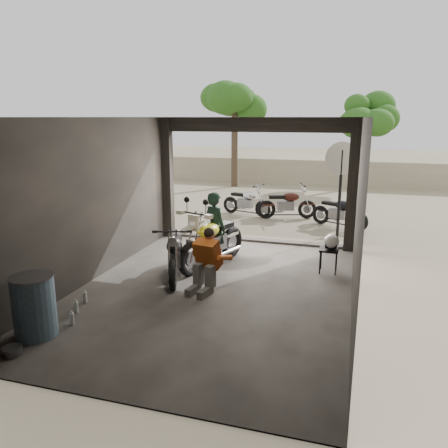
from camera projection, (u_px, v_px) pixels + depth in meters
The scene contains 16 objects.
ground at pixel (214, 291), 8.26m from camera, with size 80.00×80.00×0.00m, color #7A6D56.
garage at pixel (222, 219), 8.46m from camera, with size 7.00×7.13×3.20m.
boundary_wall at pixel (302, 172), 21.15m from camera, with size 18.00×0.30×1.20m, color gray.
tree_left at pixel (235, 99), 19.78m from camera, with size 2.20×2.20×5.60m.
tree_right at pixel (367, 109), 19.67m from camera, with size 2.20×2.20×5.00m.
main_bike at pixel (212, 237), 9.48m from camera, with size 0.82×2.00×1.33m, color beige, non-canonical shape.
left_bike at pixel (175, 251), 8.79m from camera, with size 0.69×1.67×1.13m, color black, non-canonical shape.
outside_bike_a at pixel (246, 200), 14.50m from camera, with size 0.65×1.58×1.07m, color black, non-canonical shape.
outside_bike_b at pixel (287, 201), 14.02m from camera, with size 0.68×1.66×1.12m, color #35120C, non-canonical shape.
outside_bike_c at pixel (340, 210), 12.87m from camera, with size 0.66×1.61×1.09m, color black, non-canonical shape.
rider at pixel (215, 228), 9.66m from camera, with size 0.59×0.39×1.62m, color black.
mechanic at pixel (204, 263), 8.05m from camera, with size 0.60×0.81×1.17m, color #A64C16, non-canonical shape.
stool at pixel (329, 252), 9.11m from camera, with size 0.38×0.38×0.53m.
helmet at pixel (331, 242), 9.06m from camera, with size 0.32×0.34×0.31m, color silver.
oil_drum at pixel (34, 307), 6.43m from camera, with size 0.61×0.61×0.95m, color #3C5365.
sign_post at pixel (341, 173), 11.46m from camera, with size 0.86×0.08×2.59m.
Camera 1 is at (2.37, -7.35, 3.20)m, focal length 35.00 mm.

